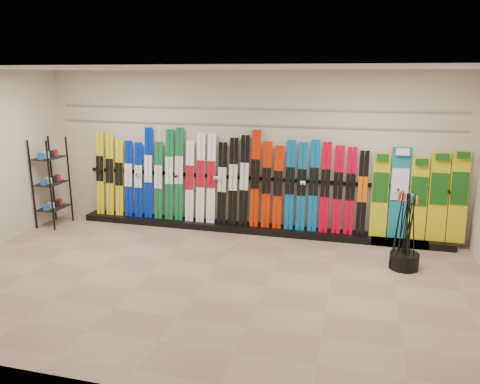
# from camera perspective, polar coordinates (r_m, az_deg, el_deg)

# --- Properties ---
(floor) EXTENTS (8.00, 8.00, 0.00)m
(floor) POSITION_cam_1_polar(r_m,az_deg,el_deg) (6.98, -4.18, -10.64)
(floor) COLOR gray
(floor) RESTS_ON ground
(back_wall) EXTENTS (8.00, 0.00, 8.00)m
(back_wall) POSITION_cam_1_polar(r_m,az_deg,el_deg) (8.85, 0.87, 4.93)
(back_wall) COLOR beige
(back_wall) RESTS_ON floor
(ceiling) EXTENTS (8.00, 8.00, 0.00)m
(ceiling) POSITION_cam_1_polar(r_m,az_deg,el_deg) (6.33, -4.68, 14.82)
(ceiling) COLOR silver
(ceiling) RESTS_ON back_wall
(ski_rack_base) EXTENTS (8.00, 0.40, 0.12)m
(ski_rack_base) POSITION_cam_1_polar(r_m,az_deg,el_deg) (8.94, 1.91, -4.50)
(ski_rack_base) COLOR black
(ski_rack_base) RESTS_ON floor
(skis) EXTENTS (5.37, 0.23, 1.81)m
(skis) POSITION_cam_1_polar(r_m,az_deg,el_deg) (8.91, -2.29, 1.32)
(skis) COLOR yellow
(skis) RESTS_ON ski_rack_base
(snowboards) EXTENTS (1.58, 0.24, 1.58)m
(snowboards) POSITION_cam_1_polar(r_m,az_deg,el_deg) (8.64, 20.98, -0.49)
(snowboards) COLOR gold
(snowboards) RESTS_ON ski_rack_base
(accessory_rack) EXTENTS (0.40, 0.60, 1.73)m
(accessory_rack) POSITION_cam_1_polar(r_m,az_deg,el_deg) (9.86, -22.02, 1.10)
(accessory_rack) COLOR black
(accessory_rack) RESTS_ON floor
(pole_bin) EXTENTS (0.44, 0.44, 0.25)m
(pole_bin) POSITION_cam_1_polar(r_m,az_deg,el_deg) (7.72, 19.37, -7.91)
(pole_bin) COLOR black
(pole_bin) RESTS_ON floor
(ski_poles) EXTENTS (0.38, 0.35, 1.18)m
(ski_poles) POSITION_cam_1_polar(r_m,az_deg,el_deg) (7.54, 19.50, -4.53)
(ski_poles) COLOR black
(ski_poles) RESTS_ON pole_bin
(slatwall_rail_0) EXTENTS (7.60, 0.02, 0.03)m
(slatwall_rail_0) POSITION_cam_1_polar(r_m,az_deg,el_deg) (8.76, 0.85, 8.14)
(slatwall_rail_0) COLOR gray
(slatwall_rail_0) RESTS_ON back_wall
(slatwall_rail_1) EXTENTS (7.60, 0.02, 0.03)m
(slatwall_rail_1) POSITION_cam_1_polar(r_m,az_deg,el_deg) (8.73, 0.86, 10.10)
(slatwall_rail_1) COLOR gray
(slatwall_rail_1) RESTS_ON back_wall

